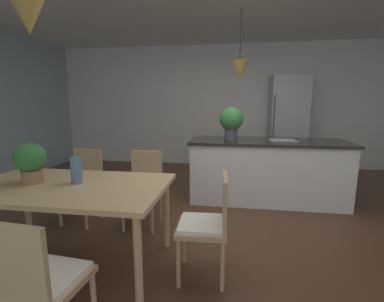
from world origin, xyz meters
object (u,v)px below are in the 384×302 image
at_px(dining_table, 67,192).
at_px(chair_kitchen_end, 208,223).
at_px(chair_far_left, 83,183).
at_px(kitchen_island, 266,170).
at_px(potted_plant_on_island, 231,121).
at_px(potted_plant_on_table, 31,161).
at_px(chair_far_right, 143,186).
at_px(chair_near_right, 39,282).
at_px(refrigerator, 287,124).
at_px(vase_on_dining_table, 76,170).

xyz_separation_m(dining_table, chair_kitchen_end, (1.22, 0.00, -0.20)).
bearing_deg(chair_far_left, kitchen_island, 24.59).
distance_m(potted_plant_on_island, potted_plant_on_table, 2.56).
relative_size(kitchen_island, potted_plant_on_island, 4.67).
height_order(chair_far_right, chair_kitchen_end, same).
height_order(chair_near_right, chair_far_left, same).
bearing_deg(chair_far_left, chair_near_right, -66.03).
height_order(chair_far_right, refrigerator, refrigerator).
height_order(refrigerator, vase_on_dining_table, refrigerator).
relative_size(chair_near_right, chair_far_left, 1.00).
distance_m(refrigerator, potted_plant_on_island, 2.20).
height_order(chair_near_right, refrigerator, refrigerator).
distance_m(chair_near_right, kitchen_island, 3.15).
bearing_deg(potted_plant_on_island, chair_kitchen_end, -94.70).
xyz_separation_m(kitchen_island, potted_plant_on_table, (-2.23, -1.91, 0.48)).
height_order(chair_far_left, chair_kitchen_end, same).
distance_m(chair_near_right, chair_kitchen_end, 1.20).
height_order(refrigerator, potted_plant_on_island, refrigerator).
bearing_deg(chair_far_left, vase_on_dining_table, -60.90).
bearing_deg(chair_far_left, chair_far_right, 0.01).
height_order(kitchen_island, refrigerator, refrigerator).
xyz_separation_m(chair_near_right, refrigerator, (2.15, 4.63, 0.52)).
bearing_deg(refrigerator, chair_far_left, -134.91).
bearing_deg(dining_table, chair_near_right, -66.04).
distance_m(dining_table, potted_plant_on_island, 2.40).
height_order(chair_far_left, potted_plant_on_island, potted_plant_on_island).
xyz_separation_m(chair_far_right, potted_plant_on_island, (0.99, 1.05, 0.70)).
bearing_deg(chair_far_right, kitchen_island, 34.52).
distance_m(dining_table, vase_on_dining_table, 0.20).
bearing_deg(potted_plant_on_table, kitchen_island, 40.61).
bearing_deg(kitchen_island, vase_on_dining_table, -134.81).
bearing_deg(vase_on_dining_table, kitchen_island, 45.19).
bearing_deg(potted_plant_on_table, chair_far_right, 50.75).
xyz_separation_m(refrigerator, potted_plant_on_table, (-2.85, -3.78, -0.05)).
distance_m(chair_far_right, potted_plant_on_island, 1.61).
relative_size(chair_far_left, vase_on_dining_table, 3.83).
bearing_deg(refrigerator, dining_table, -123.83).
relative_size(chair_near_right, chair_far_right, 1.00).
relative_size(dining_table, chair_kitchen_end, 1.96).
height_order(chair_far_right, vase_on_dining_table, vase_on_dining_table).
xyz_separation_m(chair_far_left, refrigerator, (2.91, 2.92, 0.52)).
bearing_deg(vase_on_dining_table, chair_near_right, -70.97).
bearing_deg(potted_plant_on_island, chair_near_right, -109.94).
distance_m(chair_far_right, vase_on_dining_table, 0.95).
height_order(dining_table, chair_near_right, chair_near_right).
bearing_deg(chair_kitchen_end, kitchen_island, 70.21).
bearing_deg(potted_plant_on_table, chair_kitchen_end, 0.31).
relative_size(chair_far_right, vase_on_dining_table, 3.83).
relative_size(chair_kitchen_end, potted_plant_on_island, 1.83).
bearing_deg(potted_plant_on_table, vase_on_dining_table, 8.25).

